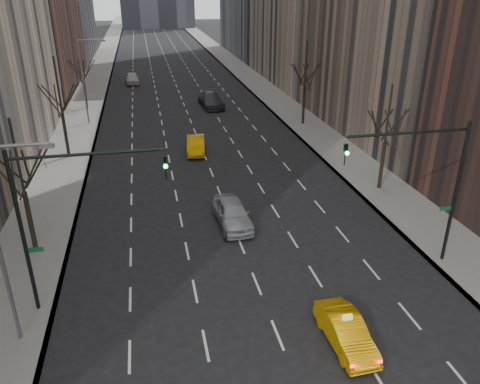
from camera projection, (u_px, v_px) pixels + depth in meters
sidewalk_left at (96, 81)px, 74.02m from camera, size 4.50×320.00×0.15m
sidewalk_right at (247, 75)px, 78.54m from camera, size 4.50×320.00×0.15m
tree_lw_b at (24, 192)px, 26.15m from camera, size 3.36×3.50×7.82m
tree_lw_c at (62, 114)px, 40.30m from camera, size 3.36×3.50×8.74m
tree_lw_d at (83, 80)px, 56.56m from camera, size 3.36×3.50×7.36m
tree_rw_b at (385, 143)px, 34.16m from camera, size 3.36×3.50×7.82m
tree_rw_c at (305, 88)px, 50.09m from camera, size 3.36×3.50×8.74m
traffic_mast_left at (58, 205)px, 20.60m from camera, size 6.69×0.39×8.00m
traffic_mast_right at (431, 174)px, 23.97m from camera, size 6.69×0.39×8.00m
streetlight_near at (4, 227)px, 18.45m from camera, size 2.83×0.22×9.00m
streetlight_far at (86, 73)px, 49.68m from camera, size 2.83×0.22×9.00m
taxi_sedan at (346, 332)px, 20.20m from camera, size 1.57×4.11×1.34m
silver_sedan_ahead at (232, 213)px, 30.14m from camera, size 2.17×4.98×1.67m
far_taxi at (196, 145)px, 43.03m from camera, size 2.08×4.69×1.50m
far_suv_grey at (211, 100)px, 58.69m from camera, size 2.95×6.31×1.78m
far_car_white at (132, 78)px, 71.98m from camera, size 2.21×5.04×1.69m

